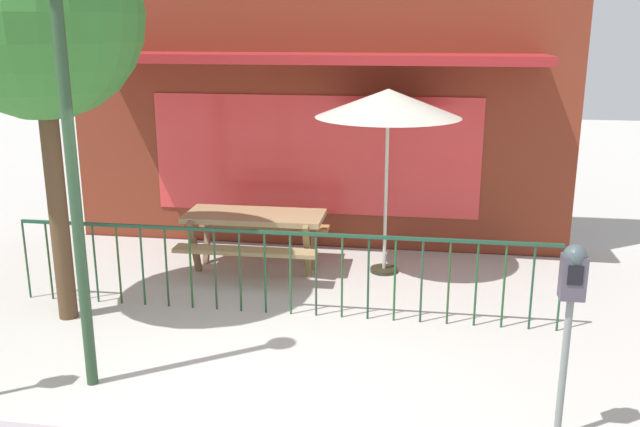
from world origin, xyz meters
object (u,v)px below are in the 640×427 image
(parking_meter_near, at_px, (571,291))
(street_lamp, at_px, (67,120))
(street_tree, at_px, (38,16))
(patio_umbrella, at_px, (388,104))
(picnic_table_left, at_px, (255,226))

(parking_meter_near, relative_size, street_lamp, 0.44)
(parking_meter_near, height_order, street_tree, street_tree)
(patio_umbrella, bearing_deg, parking_meter_near, -66.07)
(parking_meter_near, bearing_deg, patio_umbrella, 113.93)
(parking_meter_near, bearing_deg, street_tree, 162.32)
(picnic_table_left, height_order, street_tree, street_tree)
(street_tree, relative_size, street_lamp, 1.19)
(street_tree, bearing_deg, patio_umbrella, 30.76)
(patio_umbrella, distance_m, street_lamp, 4.14)
(picnic_table_left, height_order, street_lamp, street_lamp)
(picnic_table_left, xyz_separation_m, patio_umbrella, (1.69, 0.19, 1.59))
(street_lamp, bearing_deg, street_tree, 125.38)
(street_tree, xyz_separation_m, street_lamp, (0.95, -1.34, -0.83))
(picnic_table_left, xyz_separation_m, parking_meter_near, (3.28, -3.41, 0.62))
(street_tree, bearing_deg, picnic_table_left, 47.21)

